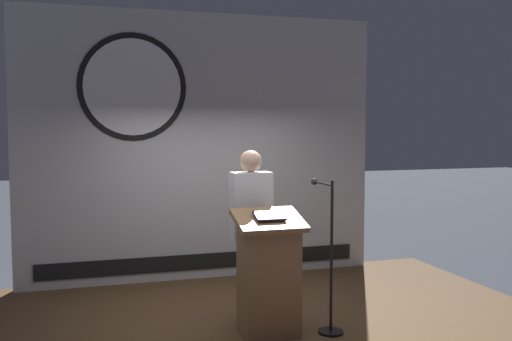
# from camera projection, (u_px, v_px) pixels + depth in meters

# --- Properties ---
(stage_platform) EXTENTS (6.40, 4.00, 0.30)m
(stage_platform) POSITION_uv_depth(u_px,v_px,m) (242.00, 337.00, 6.04)
(stage_platform) COLOR brown
(stage_platform) RESTS_ON ground
(banner_display) EXTENTS (4.58, 0.12, 3.37)m
(banner_display) POSITION_uv_depth(u_px,v_px,m) (200.00, 146.00, 7.64)
(banner_display) COLOR silver
(banner_display) RESTS_ON stage_platform
(podium) EXTENTS (0.64, 0.49, 1.18)m
(podium) POSITION_uv_depth(u_px,v_px,m) (269.00, 275.00, 5.63)
(podium) COLOR olive
(podium) RESTS_ON stage_platform
(speaker_person) EXTENTS (0.40, 0.26, 1.72)m
(speaker_person) POSITION_uv_depth(u_px,v_px,m) (251.00, 233.00, 6.06)
(speaker_person) COLOR black
(speaker_person) RESTS_ON stage_platform
(microphone_stand) EXTENTS (0.24, 0.58, 1.46)m
(microphone_stand) POSITION_uv_depth(u_px,v_px,m) (329.00, 278.00, 5.72)
(microphone_stand) COLOR black
(microphone_stand) RESTS_ON stage_platform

